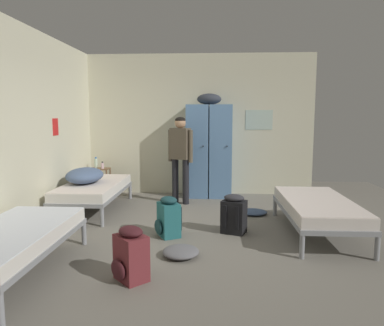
{
  "coord_description": "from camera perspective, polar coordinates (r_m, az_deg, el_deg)",
  "views": [
    {
      "loc": [
        0.3,
        -4.98,
        1.63
      ],
      "look_at": [
        0.0,
        0.26,
        0.95
      ],
      "focal_mm": 34.07,
      "sensor_mm": 36.0,
      "label": 1
    }
  ],
  "objects": [
    {
      "name": "person_traveler",
      "position": [
        6.73,
        -1.83,
        1.77
      ],
      "size": [
        0.47,
        0.33,
        1.61
      ],
      "color": "black",
      "rests_on": "ground_plane"
    },
    {
      "name": "clothes_pile_denim",
      "position": [
        6.21,
        9.53,
        -7.56
      ],
      "size": [
        0.46,
        0.39,
        0.08
      ],
      "color": "#42567A",
      "rests_on": "ground_plane"
    },
    {
      "name": "locker_bank",
      "position": [
        7.33,
        2.66,
        2.2
      ],
      "size": [
        0.9,
        0.55,
        2.07
      ],
      "color": "#5B84B2",
      "rests_on": "ground_plane"
    },
    {
      "name": "bed_right",
      "position": [
        5.35,
        19.03,
        -6.53
      ],
      "size": [
        0.9,
        1.9,
        0.49
      ],
      "color": "gray",
      "rests_on": "ground_plane"
    },
    {
      "name": "clothes_pile_grey",
      "position": [
        4.38,
        -1.76,
        -13.71
      ],
      "size": [
        0.43,
        0.44,
        0.11
      ],
      "color": "slate",
      "rests_on": "ground_plane"
    },
    {
      "name": "room_backdrop",
      "position": [
        6.42,
        -10.46,
        5.62
      ],
      "size": [
        4.72,
        5.26,
        2.89
      ],
      "color": "beige",
      "rests_on": "ground_plane"
    },
    {
      "name": "bed_left_rear",
      "position": [
        6.53,
        -15.12,
        -3.91
      ],
      "size": [
        0.9,
        1.9,
        0.49
      ],
      "color": "gray",
      "rests_on": "ground_plane"
    },
    {
      "name": "backpack_maroon",
      "position": [
        3.77,
        -9.64,
        -14.02
      ],
      "size": [
        0.42,
        0.42,
        0.55
      ],
      "color": "maroon",
      "rests_on": "ground_plane"
    },
    {
      "name": "backpack_black",
      "position": [
        5.18,
        6.62,
        -8.02
      ],
      "size": [
        0.39,
        0.4,
        0.55
      ],
      "color": "black",
      "rests_on": "ground_plane"
    },
    {
      "name": "backpack_teal",
      "position": [
        5.01,
        -3.77,
        -8.53
      ],
      "size": [
        0.41,
        0.39,
        0.55
      ],
      "color": "#23666B",
      "rests_on": "ground_plane"
    },
    {
      "name": "bed_left_front",
      "position": [
        4.22,
        -26.45,
        -10.62
      ],
      "size": [
        0.9,
        1.9,
        0.49
      ],
      "color": "gray",
      "rests_on": "ground_plane"
    },
    {
      "name": "ground_plane",
      "position": [
        5.25,
        -0.17,
        -10.71
      ],
      "size": [
        8.32,
        8.32,
        0.0
      ],
      "primitive_type": "plane",
      "color": "slate"
    },
    {
      "name": "lotion_bottle",
      "position": [
        7.59,
        -13.85,
        -0.38
      ],
      "size": [
        0.06,
        0.06,
        0.14
      ],
      "color": "beige",
      "rests_on": "shelf_unit"
    },
    {
      "name": "bedding_heap",
      "position": [
        6.49,
        -16.43,
        -1.87
      ],
      "size": [
        0.6,
        0.83,
        0.26
      ],
      "color": "slate",
      "rests_on": "bed_left_rear"
    },
    {
      "name": "shelf_unit",
      "position": [
        7.69,
        -14.19,
        -2.46
      ],
      "size": [
        0.38,
        0.3,
        0.57
      ],
      "color": "brown",
      "rests_on": "ground_plane"
    },
    {
      "name": "water_bottle",
      "position": [
        7.68,
        -14.79,
        -0.01
      ],
      "size": [
        0.06,
        0.06,
        0.23
      ],
      "color": "silver",
      "rests_on": "shelf_unit"
    }
  ]
}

